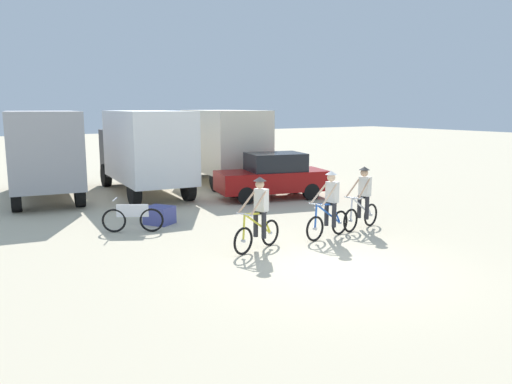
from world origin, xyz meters
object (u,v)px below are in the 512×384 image
box_truck_avon_van (144,148)px  sedan_parked (273,176)px  box_truck_grey_hauler (43,150)px  cyclist_cowboy_hat (329,207)px  box_truck_cream_rv (219,143)px  cyclist_orange_shirt (259,216)px  supply_crate (160,215)px  cyclist_near_camera (363,200)px  bicycle_spare (133,218)px

box_truck_avon_van → sedan_parked: size_ratio=1.54×
box_truck_grey_hauler → cyclist_cowboy_hat: bearing=-62.0°
sedan_parked → box_truck_cream_rv: bearing=88.2°
cyclist_cowboy_hat → box_truck_avon_van: bearing=101.1°
sedan_parked → cyclist_orange_shirt: (-4.22, -5.75, -0.04)m
cyclist_orange_shirt → supply_crate: (-1.07, 3.96, -0.58)m
cyclist_orange_shirt → cyclist_near_camera: 3.71m
box_truck_grey_hauler → sedan_parked: box_truck_grey_hauler is taller
bicycle_spare → supply_crate: (1.02, 0.59, -0.13)m
cyclist_orange_shirt → cyclist_near_camera: bearing=4.1°
cyclist_near_camera → cyclist_orange_shirt: bearing=-175.9°
box_truck_grey_hauler → supply_crate: box_truck_grey_hauler is taller
sedan_parked → box_truck_grey_hauler: bearing=148.5°
box_truck_grey_hauler → supply_crate: (2.18, -6.37, -1.61)m
box_truck_grey_hauler → cyclist_orange_shirt: (3.25, -10.33, -1.03)m
sedan_parked → bicycle_spare: bearing=-159.4°
cyclist_cowboy_hat → bicycle_spare: bearing=142.1°
cyclist_cowboy_hat → supply_crate: 5.20m
sedan_parked → cyclist_orange_shirt: cyclist_orange_shirt is taller
box_truck_cream_rv → supply_crate: box_truck_cream_rv is taller
box_truck_avon_van → bicycle_spare: box_truck_avon_van is taller
box_truck_cream_rv → sedan_parked: bearing=-91.8°
sedan_parked → supply_crate: sedan_parked is taller
cyclist_orange_shirt → cyclist_near_camera: size_ratio=1.00×
box_truck_grey_hauler → cyclist_cowboy_hat: 11.74m
box_truck_grey_hauler → bicycle_spare: 7.20m
box_truck_avon_van → cyclist_near_camera: (3.30, -9.10, -1.03)m
box_truck_cream_rv → cyclist_cowboy_hat: (-2.12, -10.42, -1.03)m
box_truck_avon_van → bicycle_spare: (-2.49, -5.99, -1.48)m
cyclist_orange_shirt → bicycle_spare: cyclist_orange_shirt is taller
cyclist_orange_shirt → box_truck_grey_hauler: bearing=107.5°
box_truck_grey_hauler → bicycle_spare: bearing=-80.6°
box_truck_cream_rv → box_truck_grey_hauler: bearing=-179.3°
sedan_parked → bicycle_spare: size_ratio=2.88×
cyclist_cowboy_hat → supply_crate: (-3.32, 3.96, -0.58)m
bicycle_spare → cyclist_orange_shirt: bearing=-58.2°
box_truck_avon_van → supply_crate: bearing=-105.2°
cyclist_near_camera → bicycle_spare: (-5.79, 3.11, -0.45)m
box_truck_cream_rv → cyclist_near_camera: bearing=-93.8°
box_truck_cream_rv → bicycle_spare: (-6.46, -7.05, -1.48)m
sedan_parked → cyclist_near_camera: (-0.53, -5.48, -0.04)m
box_truck_avon_van → box_truck_cream_rv: bearing=14.9°
cyclist_orange_shirt → cyclist_cowboy_hat: bearing=0.0°
box_truck_cream_rv → cyclist_cowboy_hat: size_ratio=3.82×
box_truck_cream_rv → sedan_parked: box_truck_cream_rv is taller
supply_crate → box_truck_avon_van: bearing=74.8°
sedan_parked → supply_crate: 5.62m
cyclist_cowboy_hat → cyclist_near_camera: same height
sedan_parked → bicycle_spare: (-6.32, -2.38, -0.48)m
box_truck_avon_van → cyclist_cowboy_hat: bearing=-78.9°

